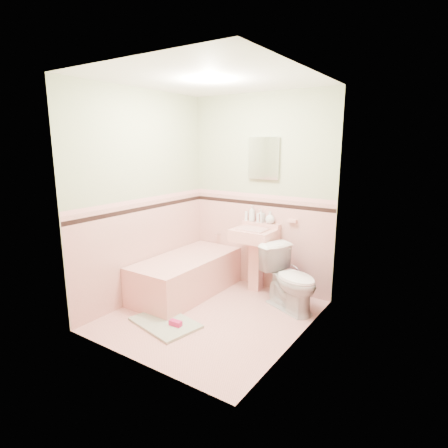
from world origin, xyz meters
The scene contains 32 objects.
floor centered at (0.00, 0.00, 0.00)m, with size 2.20×2.20×0.00m, color #E9A498.
ceiling centered at (0.00, 0.00, 2.50)m, with size 2.20×2.20×0.00m, color white.
wall_back centered at (0.00, 1.10, 1.25)m, with size 2.50×2.50×0.00m, color beige.
wall_front centered at (0.00, -1.10, 1.25)m, with size 2.50×2.50×0.00m, color beige.
wall_left centered at (-1.00, 0.00, 1.25)m, with size 2.50×2.50×0.00m, color beige.
wall_right centered at (1.00, 0.00, 1.25)m, with size 2.50×2.50×0.00m, color beige.
wainscot_back centered at (0.00, 1.09, 0.60)m, with size 2.00×2.00×0.00m, color #EBAA9E.
wainscot_front centered at (0.00, -1.09, 0.60)m, with size 2.00×2.00×0.00m, color #EBAA9E.
wainscot_left centered at (-0.99, 0.00, 0.60)m, with size 2.20×2.20×0.00m, color #EBAA9E.
wainscot_right centered at (0.99, 0.00, 0.60)m, with size 2.20×2.20×0.00m, color #EBAA9E.
accent_back centered at (0.00, 1.08, 1.12)m, with size 2.00×2.00×0.00m, color black.
accent_front centered at (0.00, -1.08, 1.12)m, with size 2.00×2.00×0.00m, color black.
accent_left centered at (-0.98, 0.00, 1.12)m, with size 2.20×2.20×0.00m, color black.
accent_right centered at (0.98, 0.00, 1.12)m, with size 2.20×2.20×0.00m, color black.
cap_back centered at (0.00, 1.08, 1.22)m, with size 2.00×2.00×0.00m, color #E9A29C.
cap_front centered at (0.00, -1.08, 1.22)m, with size 2.00×2.00×0.00m, color #E9A29C.
cap_left centered at (-0.98, 0.00, 1.22)m, with size 2.20×2.20×0.00m, color #E9A29C.
cap_right centered at (0.98, 0.00, 1.22)m, with size 2.20×2.20×0.00m, color #E9A29C.
bathtub centered at (-0.63, 0.33, 0.23)m, with size 0.70×1.50×0.45m, color #E49C8F.
tub_faucet centered at (-0.63, 1.05, 0.63)m, with size 0.04×0.04×0.12m, color silver.
sink centered at (0.05, 0.86, 0.41)m, with size 0.53×0.48×0.83m, color #E49C8F, non-canonical shape.
sink_faucet centered at (0.05, 1.00, 0.95)m, with size 0.02×0.02×0.10m, color silver.
medicine_cabinet centered at (0.05, 1.07, 1.70)m, with size 0.42×0.04×0.52m, color white.
soap_dish centered at (0.47, 1.06, 0.95)m, with size 0.11×0.06×0.04m, color #E49C8F.
soap_bottle_left centered at (-0.09, 1.04, 0.99)m, with size 0.08×0.08×0.21m, color #B2B2B2.
soap_bottle_mid centered at (0.04, 1.04, 0.97)m, with size 0.08×0.08×0.17m, color #B2B2B2.
soap_bottle_right centered at (0.18, 1.04, 0.96)m, with size 0.12×0.12×0.15m, color #B2B2B2.
tube centered at (-0.17, 1.04, 0.94)m, with size 0.04×0.04×0.12m, color white.
toilet centered at (0.66, 0.64, 0.37)m, with size 0.41×0.72×0.73m, color white.
bucket centered at (0.52, 0.95, 0.14)m, with size 0.28×0.28×0.28m, color #07179A, non-canonical shape.
bath_mat centered at (-0.29, -0.45, 0.01)m, with size 0.71×0.48×0.03m, color #99A78B.
shoe centered at (-0.14, -0.45, 0.06)m, with size 0.13×0.06×0.05m, color #BF1E59.
Camera 1 is at (2.24, -3.09, 1.88)m, focal length 29.52 mm.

